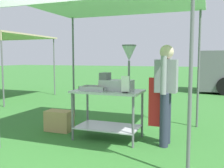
% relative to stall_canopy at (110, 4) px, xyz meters
% --- Properties ---
extents(ground_plane, '(70.00, 70.00, 0.00)m').
position_rel_stall_canopy_xyz_m(ground_plane, '(0.05, 5.07, -2.32)').
color(ground_plane, '#33702D').
extents(stall_canopy, '(3.04, 2.60, 2.40)m').
position_rel_stall_canopy_xyz_m(stall_canopy, '(0.00, 0.00, 0.00)').
color(stall_canopy, slate).
rests_on(stall_canopy, ground).
extents(donut_cart, '(1.17, 0.68, 0.85)m').
position_rel_stall_canopy_xyz_m(donut_cart, '(-0.00, -0.10, -1.71)').
color(donut_cart, '#B7B7BC').
rests_on(donut_cart, ground).
extents(donut_tray, '(0.47, 0.30, 0.07)m').
position_rel_stall_canopy_xyz_m(donut_tray, '(-0.20, -0.17, -1.44)').
color(donut_tray, '#B7B7BC').
rests_on(donut_tray, donut_cart).
extents(donut_fryer, '(0.62, 0.28, 0.77)m').
position_rel_stall_canopy_xyz_m(donut_fryer, '(0.19, -0.06, -1.20)').
color(donut_fryer, '#B7B7BC').
rests_on(donut_fryer, donut_cart).
extents(menu_sign, '(0.13, 0.05, 0.27)m').
position_rel_stall_canopy_xyz_m(menu_sign, '(0.38, -0.31, -1.35)').
color(menu_sign, black).
rests_on(menu_sign, donut_cart).
extents(vendor, '(0.45, 0.53, 1.61)m').
position_rel_stall_canopy_xyz_m(vendor, '(0.98, -0.07, -1.41)').
color(vendor, '#2D3347').
rests_on(vendor, ground).
extents(supply_crate, '(0.51, 0.30, 0.39)m').
position_rel_stall_canopy_xyz_m(supply_crate, '(-1.06, 0.02, -2.12)').
color(supply_crate, tan).
rests_on(supply_crate, ground).
extents(neighbour_tent, '(2.73, 2.82, 2.18)m').
position_rel_stall_canopy_xyz_m(neighbour_tent, '(-5.16, 2.83, -0.21)').
color(neighbour_tent, slate).
rests_on(neighbour_tent, ground).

